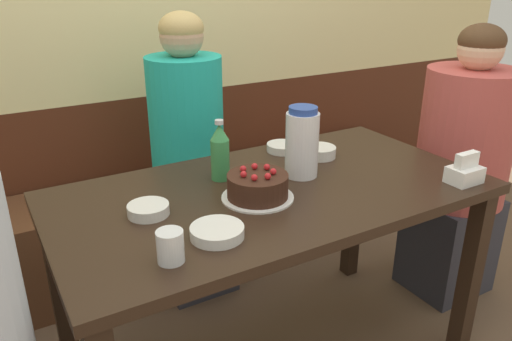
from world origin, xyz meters
TOP-DOWN VIEW (x-y plane):
  - back_wall at (0.00, 1.05)m, footprint 4.80×0.04m
  - bench_seat at (0.00, 0.83)m, footprint 2.55×0.38m
  - dining_table at (0.00, 0.00)m, footprint 1.40×0.74m
  - birthday_cake at (-0.08, -0.04)m, footprint 0.23×0.23m
  - water_pitcher at (0.14, 0.04)m, footprint 0.11×0.11m
  - soju_bottle at (-0.11, 0.15)m, footprint 0.06×0.06m
  - napkin_holder at (0.57, -0.28)m, footprint 0.11×0.08m
  - bowl_soup_white at (-0.41, 0.02)m, footprint 0.12×0.12m
  - bowl_rice_small at (0.30, 0.15)m, footprint 0.12×0.12m
  - bowl_side_dish at (-0.30, -0.19)m, footprint 0.14×0.14m
  - bowl_sauce_shallow at (0.22, 0.28)m, footprint 0.12×0.12m
  - glass_water_tall at (-0.44, -0.24)m, footprint 0.07×0.07m
  - person_teal_shirt at (0.96, 0.02)m, footprint 0.38×0.38m
  - person_grey_tee at (-0.03, 0.63)m, footprint 0.31×0.34m

SIDE VIEW (x-z plane):
  - bench_seat at x=0.00m, z-range 0.00..0.45m
  - person_grey_tee at x=-0.03m, z-range -0.04..1.19m
  - person_teal_shirt at x=0.96m, z-range -0.01..1.18m
  - dining_table at x=0.00m, z-range 0.27..0.99m
  - bowl_sauce_shallow at x=0.22m, z-range 0.72..0.75m
  - bowl_side_dish at x=-0.30m, z-range 0.72..0.75m
  - bowl_soup_white at x=-0.41m, z-range 0.72..0.76m
  - bowl_rice_small at x=0.30m, z-range 0.72..0.76m
  - napkin_holder at x=0.57m, z-range 0.71..0.82m
  - birthday_cake at x=-0.08m, z-range 0.71..0.81m
  - glass_water_tall at x=-0.44m, z-range 0.72..0.81m
  - soju_bottle at x=-0.11m, z-range 0.72..0.93m
  - water_pitcher at x=0.14m, z-range 0.72..0.96m
  - back_wall at x=0.00m, z-range 0.00..2.50m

